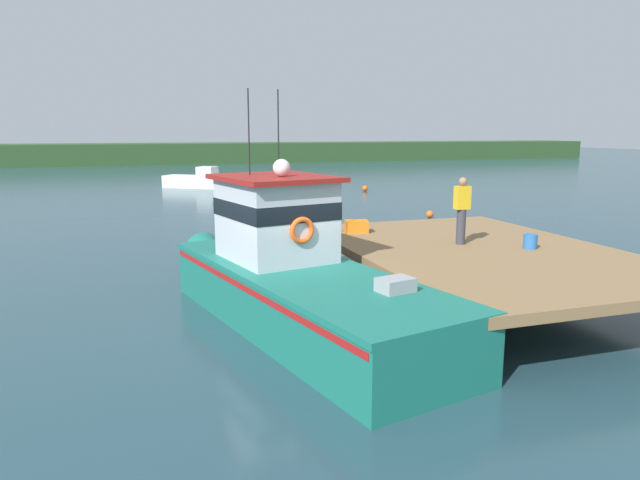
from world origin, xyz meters
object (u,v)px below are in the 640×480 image
Objects in this scene: crate_single_by_cleat at (357,226)px; deckhand_by_the_boat at (462,209)px; mooring_buoy_spare_mooring at (199,251)px; mooring_buoy_inshore at (365,188)px; main_fishing_boat at (290,274)px; bait_bucket at (530,241)px; mooring_buoy_outer at (430,214)px; moored_boat_off_the_point at (202,181)px; mooring_buoy_channel_marker at (336,199)px.

deckhand_by_the_boat reaches higher than crate_single_by_cleat.
mooring_buoy_inshore is at bearing 53.23° from mooring_buoy_spare_mooring.
main_fishing_boat is 25.46× the size of mooring_buoy_spare_mooring.
crate_single_by_cleat is 1.53× the size of mooring_buoy_spare_mooring.
bait_bucket is at bearing -38.67° from deckhand_by_the_boat.
mooring_buoy_inshore reaches higher than mooring_buoy_outer.
mooring_buoy_inshore is (8.95, 20.84, -1.18)m from crate_single_by_cleat.
bait_bucket is at bearing -103.71° from mooring_buoy_inshore.
main_fishing_boat is 29.29× the size of bait_bucket.
bait_bucket is at bearing -82.34° from moored_boat_off_the_point.
bait_bucket is 0.77× the size of mooring_buoy_channel_marker.
crate_single_by_cleat reaches higher than moored_boat_off_the_point.
main_fishing_boat is 26.75m from mooring_buoy_inshore.
main_fishing_boat is 26.65× the size of mooring_buoy_inshore.
mooring_buoy_spare_mooring is (-2.91, -22.66, -0.31)m from moored_boat_off_the_point.
crate_single_by_cleat is 26.40m from moored_boat_off_the_point.
moored_boat_off_the_point is at bearing 95.45° from deckhand_by_the_boat.
bait_bucket is at bearing -108.62° from mooring_buoy_outer.
mooring_buoy_inshore is at bearing 76.29° from bait_bucket.
mooring_buoy_outer is 12.18m from mooring_buoy_spare_mooring.
main_fishing_boat is 22.63× the size of mooring_buoy_channel_marker.
deckhand_by_the_boat reaches higher than moored_boat_off_the_point.
main_fishing_boat reaches higher than bait_bucket.
moored_boat_off_the_point reaches higher than mooring_buoy_inshore.
mooring_buoy_spare_mooring is (-5.65, 6.03, -1.86)m from deckhand_by_the_boat.
mooring_buoy_spare_mooring reaches higher than mooring_buoy_outer.
deckhand_by_the_boat is at bearing -100.02° from mooring_buoy_channel_marker.
moored_boat_off_the_point is at bearing 114.89° from mooring_buoy_outer.
bait_bucket is 9.93m from mooring_buoy_spare_mooring.
deckhand_by_the_boat is 3.70× the size of mooring_buoy_channel_marker.
bait_bucket is at bearing -95.71° from mooring_buoy_channel_marker.
mooring_buoy_inshore is (4.03, 5.48, -0.03)m from mooring_buoy_channel_marker.
bait_bucket reaches higher than mooring_buoy_spare_mooring.
mooring_buoy_inshore is (12.80, 17.12, -0.01)m from mooring_buoy_spare_mooring.
bait_bucket reaches higher than moored_boat_off_the_point.
main_fishing_boat is at bearing -81.00° from mooring_buoy_spare_mooring.
bait_bucket is 24.89m from mooring_buoy_inshore.
mooring_buoy_spare_mooring is 1.05× the size of mooring_buoy_inshore.
mooring_buoy_channel_marker reaches higher than mooring_buoy_spare_mooring.
main_fishing_boat is 29.02× the size of mooring_buoy_outer.
mooring_buoy_channel_marker is 1.18× the size of mooring_buoy_inshore.
mooring_buoy_spare_mooring is at bearing -154.82° from mooring_buoy_outer.
moored_boat_off_the_point is at bearing 92.04° from crate_single_by_cleat.
main_fishing_boat is 5.82m from bait_bucket.
crate_single_by_cleat is 1.75× the size of mooring_buoy_outer.
mooring_buoy_spare_mooring is (-8.77, -11.64, -0.02)m from mooring_buoy_channel_marker.
moored_boat_off_the_point reaches higher than mooring_buoy_outer.
mooring_buoy_outer is (8.11, -17.47, -0.34)m from moored_boat_off_the_point.
bait_bucket is (5.81, -0.12, 0.36)m from main_fishing_boat.
mooring_buoy_channel_marker is (3.12, 17.67, -1.84)m from deckhand_by_the_boat.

